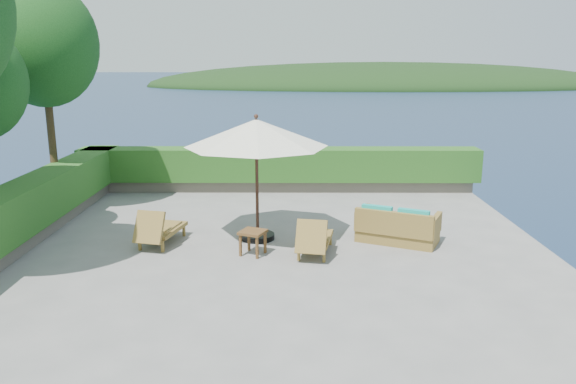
{
  "coord_description": "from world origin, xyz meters",
  "views": [
    {
      "loc": [
        0.35,
        -11.62,
        4.05
      ],
      "look_at": [
        0.3,
        0.8,
        1.1
      ],
      "focal_mm": 35.0,
      "sensor_mm": 36.0,
      "label": 1
    }
  ],
  "objects_px": {
    "side_table": "(253,235)",
    "wicker_loveseat": "(397,228)",
    "patio_umbrella": "(256,134)",
    "lounge_left": "(159,229)",
    "lounge_right": "(314,238)"
  },
  "relations": [
    {
      "from": "patio_umbrella",
      "to": "wicker_loveseat",
      "type": "height_order",
      "value": "patio_umbrella"
    },
    {
      "from": "side_table",
      "to": "wicker_loveseat",
      "type": "bearing_deg",
      "value": 14.62
    },
    {
      "from": "side_table",
      "to": "lounge_left",
      "type": "bearing_deg",
      "value": 163.47
    },
    {
      "from": "lounge_left",
      "to": "wicker_loveseat",
      "type": "relative_size",
      "value": 0.82
    },
    {
      "from": "lounge_left",
      "to": "side_table",
      "type": "relative_size",
      "value": 2.52
    },
    {
      "from": "lounge_right",
      "to": "side_table",
      "type": "bearing_deg",
      "value": -168.98
    },
    {
      "from": "side_table",
      "to": "wicker_loveseat",
      "type": "xyz_separation_m",
      "value": [
        3.2,
        0.83,
        -0.1
      ]
    },
    {
      "from": "lounge_left",
      "to": "side_table",
      "type": "distance_m",
      "value": 2.21
    },
    {
      "from": "side_table",
      "to": "wicker_loveseat",
      "type": "distance_m",
      "value": 3.31
    },
    {
      "from": "patio_umbrella",
      "to": "lounge_right",
      "type": "height_order",
      "value": "patio_umbrella"
    },
    {
      "from": "patio_umbrella",
      "to": "wicker_loveseat",
      "type": "relative_size",
      "value": 1.74
    },
    {
      "from": "wicker_loveseat",
      "to": "patio_umbrella",
      "type": "bearing_deg",
      "value": -159.48
    },
    {
      "from": "side_table",
      "to": "lounge_right",
      "type": "bearing_deg",
      "value": 0.51
    },
    {
      "from": "patio_umbrella",
      "to": "side_table",
      "type": "distance_m",
      "value": 2.26
    },
    {
      "from": "lounge_left",
      "to": "wicker_loveseat",
      "type": "bearing_deg",
      "value": 14.83
    }
  ]
}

